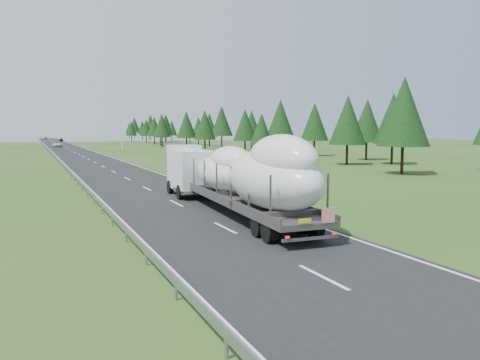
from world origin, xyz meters
name	(u,v)px	position (x,y,z in m)	size (l,w,h in m)	color
ground	(323,278)	(0.00, 0.00, 0.00)	(400.00, 400.00, 0.00)	#294416
road_surface	(75,152)	(0.00, 100.00, 0.01)	(10.00, 400.00, 0.02)	black
guardrail	(50,150)	(-5.30, 99.94, 0.60)	(0.10, 400.00, 0.76)	slate
marker_posts	(81,143)	(6.50, 155.00, 0.54)	(0.13, 350.08, 1.00)	silver
highway_sign	(122,147)	(7.20, 80.00, 1.81)	(0.08, 0.90, 2.60)	slate
tree_line_right	(221,124)	(39.33, 108.04, 6.84)	(26.89, 301.20, 12.54)	black
boat_truck	(238,173)	(2.17, 12.23, 2.53)	(3.91, 21.08, 4.93)	silver
distant_van	(57,144)	(-1.82, 136.76, 0.81)	(2.67, 5.80, 1.61)	silver
distant_car_dark	(61,140)	(3.20, 206.30, 0.75)	(1.76, 4.38, 1.49)	black
distant_car_blue	(45,138)	(-1.51, 266.99, 0.70)	(1.48, 4.23, 1.40)	#182B45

